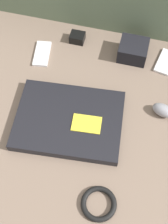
{
  "coord_description": "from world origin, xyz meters",
  "views": [
    {
      "loc": [
        0.12,
        -0.49,
        1.01
      ],
      "look_at": [
        0.0,
        0.0,
        0.15
      ],
      "focal_mm": 50.0,
      "sensor_mm": 36.0,
      "label": 1
    }
  ],
  "objects_px": {
    "laptop": "(69,120)",
    "phone_small": "(42,54)",
    "charger_brick": "(77,38)",
    "computer_mouse": "(163,110)",
    "camera_pouch": "(133,50)",
    "phone_silver": "(165,62)"
  },
  "relations": [
    {
      "from": "computer_mouse",
      "to": "charger_brick",
      "type": "xyz_separation_m",
      "value": [
        -0.35,
        0.24,
        -0.0
      ]
    },
    {
      "from": "charger_brick",
      "to": "laptop",
      "type": "bearing_deg",
      "value": -79.35
    },
    {
      "from": "laptop",
      "to": "camera_pouch",
      "type": "bearing_deg",
      "value": 59.96
    },
    {
      "from": "computer_mouse",
      "to": "camera_pouch",
      "type": "bearing_deg",
      "value": 139.26
    },
    {
      "from": "camera_pouch",
      "to": "laptop",
      "type": "bearing_deg",
      "value": -114.53
    },
    {
      "from": "computer_mouse",
      "to": "phone_small",
      "type": "xyz_separation_m",
      "value": [
        -0.46,
        0.14,
        -0.01
      ]
    },
    {
      "from": "charger_brick",
      "to": "phone_small",
      "type": "bearing_deg",
      "value": -137.75
    },
    {
      "from": "laptop",
      "to": "phone_small",
      "type": "relative_size",
      "value": 2.95
    },
    {
      "from": "computer_mouse",
      "to": "camera_pouch",
      "type": "xyz_separation_m",
      "value": [
        -0.14,
        0.22,
        0.01
      ]
    },
    {
      "from": "phone_small",
      "to": "charger_brick",
      "type": "distance_m",
      "value": 0.15
    },
    {
      "from": "computer_mouse",
      "to": "charger_brick",
      "type": "bearing_deg",
      "value": 162.74
    },
    {
      "from": "laptop",
      "to": "phone_silver",
      "type": "bearing_deg",
      "value": 44.58
    },
    {
      "from": "computer_mouse",
      "to": "camera_pouch",
      "type": "height_order",
      "value": "camera_pouch"
    },
    {
      "from": "laptop",
      "to": "phone_silver",
      "type": "xyz_separation_m",
      "value": [
        0.27,
        0.32,
        -0.01
      ]
    },
    {
      "from": "phone_silver",
      "to": "phone_small",
      "type": "bearing_deg",
      "value": -159.45
    },
    {
      "from": "phone_small",
      "to": "camera_pouch",
      "type": "height_order",
      "value": "camera_pouch"
    },
    {
      "from": "laptop",
      "to": "charger_brick",
      "type": "bearing_deg",
      "value": 95.14
    },
    {
      "from": "computer_mouse",
      "to": "laptop",
      "type": "bearing_deg",
      "value": -142.1
    },
    {
      "from": "camera_pouch",
      "to": "phone_small",
      "type": "bearing_deg",
      "value": -166.78
    },
    {
      "from": "camera_pouch",
      "to": "charger_brick",
      "type": "xyz_separation_m",
      "value": [
        -0.21,
        0.02,
        -0.01
      ]
    },
    {
      "from": "computer_mouse",
      "to": "phone_small",
      "type": "height_order",
      "value": "computer_mouse"
    },
    {
      "from": "phone_small",
      "to": "phone_silver",
      "type": "bearing_deg",
      "value": 0.31
    }
  ]
}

